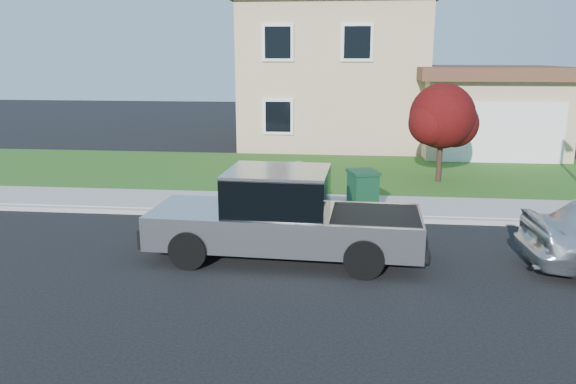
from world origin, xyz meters
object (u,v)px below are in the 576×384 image
at_px(pickup_truck, 284,217).
at_px(trash_bin, 363,192).
at_px(woman, 298,196).
at_px(ornamental_tree, 443,119).

height_order(pickup_truck, trash_bin, pickup_truck).
height_order(pickup_truck, woman, pickup_truck).
relative_size(ornamental_tree, trash_bin, 2.85).
height_order(ornamental_tree, trash_bin, ornamental_tree).
bearing_deg(woman, ornamental_tree, -153.83).
distance_m(woman, trash_bin, 1.79).
bearing_deg(woman, pickup_truck, 62.46).
bearing_deg(trash_bin, ornamental_tree, 39.62).
xyz_separation_m(woman, trash_bin, (1.57, 0.85, -0.05)).
distance_m(pickup_truck, trash_bin, 3.49).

